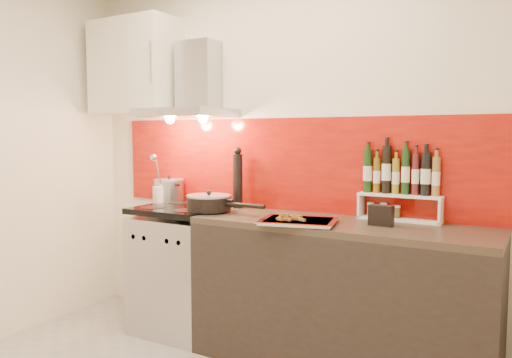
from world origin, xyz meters
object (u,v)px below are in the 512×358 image
Objects in this scene: pepper_mill at (238,179)px; baking_tray at (298,221)px; range_stove at (183,270)px; saute_pan at (210,203)px; counter at (339,295)px; stock_pot at (169,190)px.

baking_tray is (0.65, -0.35, -0.20)m from pepper_mill.
range_stove is 1.54× the size of saute_pan.
baking_tray is at bearing -9.02° from range_stove.
counter is 3.05× the size of saute_pan.
stock_pot is 1.32m from baking_tray.
pepper_mill reaches higher than stock_pot.
stock_pot is 0.46× the size of baking_tray.
baking_tray is at bearing -7.73° from saute_pan.
saute_pan is (-0.91, -0.07, 0.51)m from counter.
range_stove is at bearing 167.81° from saute_pan.
pepper_mill reaches higher than range_stove.
stock_pot is 0.40× the size of saute_pan.
saute_pan is at bearing 172.27° from baking_tray.
baking_tray reaches higher than range_stove.
saute_pan is 0.30m from pepper_mill.
saute_pan is (0.29, -0.06, 0.52)m from range_stove.
range_stove is 0.78m from pepper_mill.
range_stove is at bearing 170.98° from baking_tray.
pepper_mill is (-0.85, 0.19, 0.66)m from counter.
baking_tray reaches higher than counter.
stock_pot is at bearing 164.84° from baking_tray.
pepper_mill is at bearing 0.61° from stock_pot.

